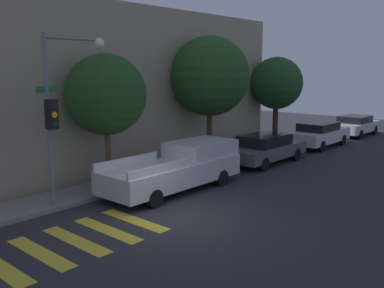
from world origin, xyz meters
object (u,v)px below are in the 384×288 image
Objects in this scene: sedan_far_end at (355,125)px; tree_near_corner at (106,95)px; tree_far_end at (277,83)px; pickup_truck at (179,167)px; traffic_light_pole at (62,97)px; sedan_near_corner at (265,148)px; sedan_middle at (319,134)px; tree_midblock at (210,76)px.

sedan_far_end is 0.86× the size of tree_near_corner.
tree_far_end is (12.04, 0.00, 0.09)m from tree_near_corner.
sedan_far_end is 18.89m from tree_near_corner.
tree_far_end is (10.52, 2.20, 2.72)m from pickup_truck.
tree_near_corner is at bearing 180.00° from tree_far_end.
pickup_truck is at bearing -18.09° from traffic_light_pole.
traffic_light_pole is 10.30m from sedan_near_corner.
sedan_middle is (11.61, 0.00, -0.10)m from pickup_truck.
tree_midblock is at bearing 0.00° from tree_near_corner.
traffic_light_pole is 0.93× the size of tree_midblock.
sedan_near_corner is 8.25m from tree_near_corner.
tree_far_end is at bearing 161.29° from sedan_far_end.
sedan_middle is 0.89× the size of tree_far_end.
sedan_far_end is 13.18m from tree_midblock.
sedan_middle is 0.76× the size of tree_midblock.
sedan_middle is at bearing 180.00° from sedan_far_end.
sedan_near_corner is 5.83m from tree_far_end.
tree_far_end is (14.41, 0.93, 0.02)m from traffic_light_pole.
pickup_truck is 11.61m from sedan_middle.
pickup_truck is 11.09m from tree_far_end.
pickup_truck is 3.75m from tree_near_corner.
tree_far_end is (6.05, 0.00, -0.49)m from tree_midblock.
sedan_middle is at bearing 0.00° from pickup_truck.
pickup_truck is at bearing -168.16° from tree_far_end.
tree_midblock reaches higher than pickup_truck.
traffic_light_pole is 0.97× the size of pickup_truck.
sedan_far_end is (20.92, -1.27, -2.83)m from traffic_light_pole.
sedan_near_corner is (5.93, 0.00, -0.12)m from pickup_truck.
sedan_middle is (15.50, -1.27, -2.80)m from traffic_light_pole.
traffic_light_pole is 1.17× the size of sedan_near_corner.
tree_midblock is at bearing 26.27° from pickup_truck.
tree_midblock reaches higher than sedan_middle.
sedan_middle is 1.06× the size of sedan_far_end.
tree_near_corner is 0.98× the size of tree_far_end.
sedan_middle reaches higher than sedan_near_corner.
tree_midblock is at bearing 6.37° from traffic_light_pole.
pickup_truck is 1.21× the size of sedan_near_corner.
tree_far_end is at bearing 25.67° from sedan_near_corner.
sedan_near_corner is at bearing 180.00° from sedan_middle.
tree_far_end reaches higher than pickup_truck.
tree_far_end is at bearing 11.84° from pickup_truck.
tree_near_corner is (-18.55, 2.20, 2.76)m from sedan_far_end.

